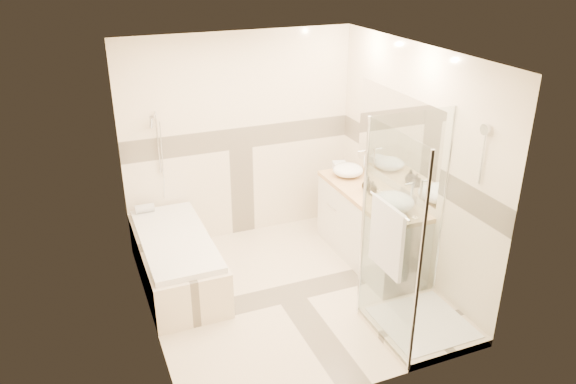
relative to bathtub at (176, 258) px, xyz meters
name	(u,v)px	position (x,y,z in m)	size (l,w,h in m)	color
room	(293,182)	(1.08, -0.64, 0.95)	(2.82, 3.02, 2.52)	beige
bathtub	(176,258)	(0.00, 0.00, 0.00)	(0.75, 1.70, 0.56)	beige
vanity	(369,226)	(2.15, -0.35, 0.12)	(0.58, 1.62, 0.85)	white
shower_enclosure	(411,283)	(1.86, -1.62, 0.20)	(0.96, 0.93, 2.04)	beige
vessel_sink_near	(348,170)	(2.13, 0.18, 0.62)	(0.36, 0.36, 0.15)	white
vessel_sink_far	(393,202)	(2.13, -0.81, 0.63)	(0.44, 0.44, 0.18)	white
faucet_near	(364,159)	(2.34, 0.18, 0.72)	(0.13, 0.03, 0.31)	silver
faucet_far	(411,192)	(2.35, -0.81, 0.70)	(0.11, 0.03, 0.28)	silver
amenity_bottle_a	(373,188)	(2.13, -0.39, 0.62)	(0.07, 0.07, 0.16)	black
amenity_bottle_b	(367,184)	(2.13, -0.28, 0.62)	(0.13, 0.13, 0.16)	black
folded_towels	(341,167)	(2.13, 0.37, 0.58)	(0.16, 0.26, 0.08)	silver
rolled_towel	(145,208)	(-0.19, 0.71, 0.30)	(0.10, 0.10, 0.21)	silver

